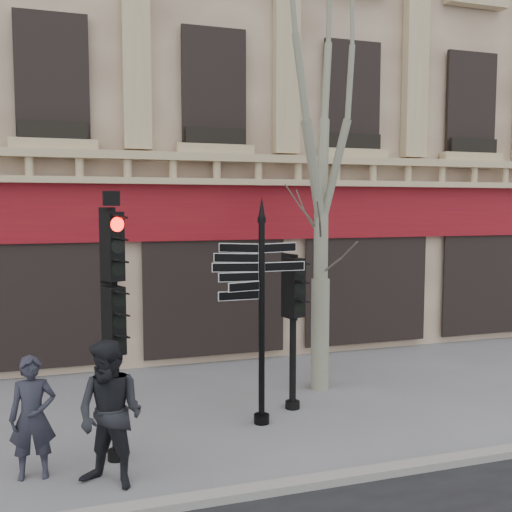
% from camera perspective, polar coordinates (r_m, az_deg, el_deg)
% --- Properties ---
extents(ground, '(80.00, 80.00, 0.00)m').
position_cam_1_polar(ground, '(9.48, 3.08, -18.24)').
color(ground, slate).
rests_on(ground, ground).
extents(kerb, '(80.00, 0.25, 0.12)m').
position_cam_1_polar(kerb, '(8.28, 6.71, -21.42)').
color(kerb, gray).
rests_on(kerb, ground).
extents(building, '(28.00, 15.52, 18.00)m').
position_cam_1_polar(building, '(21.52, -9.13, 19.05)').
color(building, '#A1826B').
rests_on(building, ground).
extents(fingerpost, '(1.86, 1.86, 3.91)m').
position_cam_1_polar(fingerpost, '(9.63, 0.57, -1.66)').
color(fingerpost, black).
rests_on(fingerpost, ground).
extents(traffic_signal_main, '(0.53, 0.46, 3.95)m').
position_cam_1_polar(traffic_signal_main, '(8.49, -14.09, -3.57)').
color(traffic_signal_main, black).
rests_on(traffic_signal_main, ground).
extents(traffic_signal_secondary, '(0.54, 0.44, 2.81)m').
position_cam_1_polar(traffic_signal_secondary, '(10.46, 3.73, -4.82)').
color(traffic_signal_secondary, black).
rests_on(traffic_signal_secondary, ground).
extents(plane_tree, '(3.30, 3.30, 8.78)m').
position_cam_1_polar(plane_tree, '(11.78, 6.67, 16.81)').
color(plane_tree, gray).
rests_on(plane_tree, ground).
extents(pedestrian_a, '(0.64, 0.43, 1.71)m').
position_cam_1_polar(pedestrian_a, '(8.68, -21.43, -14.78)').
color(pedestrian_a, '#23232E').
rests_on(pedestrian_a, ground).
extents(pedestrian_b, '(1.22, 1.17, 1.98)m').
position_cam_1_polar(pedestrian_b, '(8.07, -14.37, -15.08)').
color(pedestrian_b, black).
rests_on(pedestrian_b, ground).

